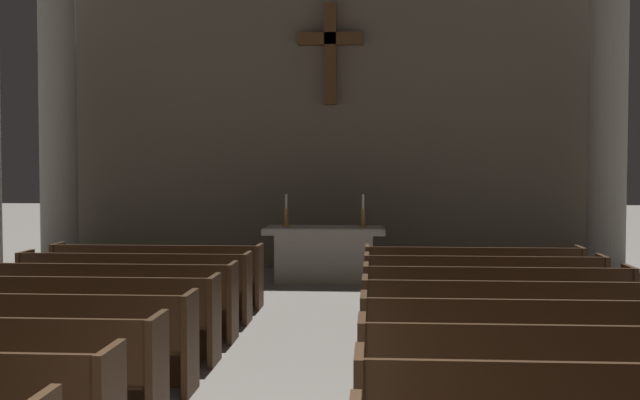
# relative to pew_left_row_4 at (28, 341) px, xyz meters

# --- Properties ---
(pew_left_row_4) EXTENTS (3.13, 0.50, 0.95)m
(pew_left_row_4) POSITION_rel_pew_left_row_4_xyz_m (0.00, 0.00, 0.00)
(pew_left_row_4) COLOR #422B19
(pew_left_row_4) RESTS_ON ground
(pew_left_row_5) EXTENTS (3.13, 0.50, 0.95)m
(pew_left_row_5) POSITION_rel_pew_left_row_4_xyz_m (0.00, 1.12, 0.00)
(pew_left_row_5) COLOR #422B19
(pew_left_row_5) RESTS_ON ground
(pew_left_row_6) EXTENTS (3.13, 0.50, 0.95)m
(pew_left_row_6) POSITION_rel_pew_left_row_4_xyz_m (0.00, 2.23, 0.00)
(pew_left_row_6) COLOR #422B19
(pew_left_row_6) RESTS_ON ground
(pew_left_row_7) EXTENTS (3.13, 0.50, 0.95)m
(pew_left_row_7) POSITION_rel_pew_left_row_4_xyz_m (0.00, 3.35, 0.00)
(pew_left_row_7) COLOR #422B19
(pew_left_row_7) RESTS_ON ground
(pew_left_row_8) EXTENTS (3.13, 0.50, 0.95)m
(pew_left_row_8) POSITION_rel_pew_left_row_4_xyz_m (0.00, 4.46, 0.00)
(pew_left_row_8) COLOR #422B19
(pew_left_row_8) RESTS_ON ground
(pew_right_row_3) EXTENTS (3.13, 0.50, 0.95)m
(pew_right_row_3) POSITION_rel_pew_left_row_4_xyz_m (4.68, -1.12, 0.00)
(pew_right_row_3) COLOR #422B19
(pew_right_row_3) RESTS_ON ground
(pew_right_row_4) EXTENTS (3.13, 0.50, 0.95)m
(pew_right_row_4) POSITION_rel_pew_left_row_4_xyz_m (4.68, 0.00, 0.00)
(pew_right_row_4) COLOR #422B19
(pew_right_row_4) RESTS_ON ground
(pew_right_row_5) EXTENTS (3.13, 0.50, 0.95)m
(pew_right_row_5) POSITION_rel_pew_left_row_4_xyz_m (4.68, 1.12, 0.00)
(pew_right_row_5) COLOR #422B19
(pew_right_row_5) RESTS_ON ground
(pew_right_row_6) EXTENTS (3.13, 0.50, 0.95)m
(pew_right_row_6) POSITION_rel_pew_left_row_4_xyz_m (4.68, 2.23, 0.00)
(pew_right_row_6) COLOR #422B19
(pew_right_row_6) RESTS_ON ground
(pew_right_row_7) EXTENTS (3.13, 0.50, 0.95)m
(pew_right_row_7) POSITION_rel_pew_left_row_4_xyz_m (4.68, 3.35, 0.00)
(pew_right_row_7) COLOR #422B19
(pew_right_row_7) RESTS_ON ground
(pew_right_row_8) EXTENTS (3.13, 0.50, 0.95)m
(pew_right_row_8) POSITION_rel_pew_left_row_4_xyz_m (4.68, 4.46, 0.00)
(pew_right_row_8) COLOR #422B19
(pew_right_row_8) RESTS_ON ground
(column_left_fourth) EXTENTS (1.05, 1.05, 7.32)m
(column_left_fourth) POSITION_rel_pew_left_row_4_xyz_m (-2.84, 7.79, 3.10)
(column_left_fourth) COLOR #9E998E
(column_left_fourth) RESTS_ON ground
(column_right_fourth) EXTENTS (1.05, 1.05, 7.32)m
(column_right_fourth) POSITION_rel_pew_left_row_4_xyz_m (7.51, 7.79, 3.10)
(column_right_fourth) COLOR #9E998E
(column_right_fourth) RESTS_ON ground
(altar) EXTENTS (2.20, 0.90, 1.01)m
(altar) POSITION_rel_pew_left_row_4_xyz_m (2.34, 7.23, 0.06)
(altar) COLOR #A8A399
(altar) RESTS_ON ground
(candlestick_left) EXTENTS (0.16, 0.16, 0.59)m
(candlestick_left) POSITION_rel_pew_left_row_4_xyz_m (1.64, 7.23, 0.72)
(candlestick_left) COLOR #B79338
(candlestick_left) RESTS_ON altar
(candlestick_right) EXTENTS (0.16, 0.16, 0.59)m
(candlestick_right) POSITION_rel_pew_left_row_4_xyz_m (3.04, 7.23, 0.72)
(candlestick_right) COLOR #B79338
(candlestick_right) RESTS_ON altar
(apse_with_cross) EXTENTS (11.47, 0.50, 7.99)m
(apse_with_cross) POSITION_rel_pew_left_row_4_xyz_m (2.34, 9.37, 3.52)
(apse_with_cross) COLOR #706656
(apse_with_cross) RESTS_ON ground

